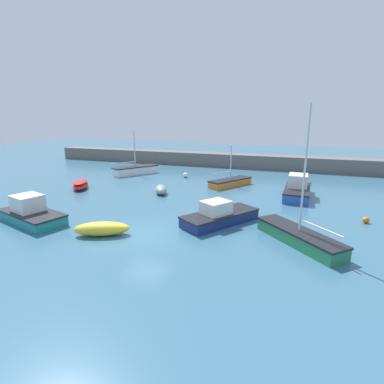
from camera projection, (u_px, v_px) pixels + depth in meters
ground_plane at (146, 236)px, 18.09m from camera, size 120.00×120.00×0.20m
harbor_breakwater at (235, 160)px, 41.73m from camera, size 57.01×2.56×1.81m
rowboat_with_red_cover at (81, 185)px, 29.27m from camera, size 2.62×3.31×0.81m
sailboat_short_mast at (135, 170)px, 36.51m from camera, size 4.37×5.44×5.27m
sailboat_twin_hulled at (230, 182)px, 30.54m from camera, size 3.83×5.00×4.17m
motorboat_grey_hull at (31, 213)px, 20.05m from camera, size 5.48×3.51×1.83m
sailboat_tall_mast at (299, 236)px, 16.68m from camera, size 5.01×5.06×7.60m
motorboat_with_cabin at (219, 216)px, 19.80m from camera, size 4.68×5.65×1.59m
cabin_cruiser_white at (297, 189)px, 26.27m from camera, size 2.24×5.44×1.97m
fishing_dinghy_green at (161, 190)px, 27.43m from camera, size 1.97×2.43×0.78m
open_tender_yellow at (102, 229)px, 17.85m from camera, size 3.44×2.38×0.83m
mooring_buoy_red at (309, 183)px, 30.87m from camera, size 0.36×0.36×0.36m
mooring_buoy_white at (185, 175)px, 34.64m from camera, size 0.58×0.58×0.58m
mooring_buoy_orange at (366, 220)px, 19.94m from camera, size 0.43×0.43×0.43m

